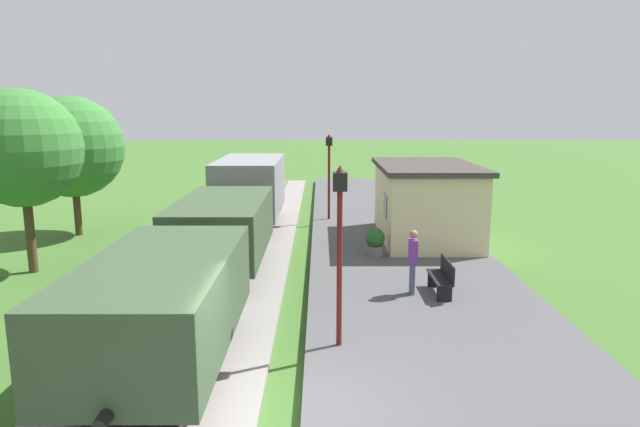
# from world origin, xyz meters

# --- Properties ---
(ground_plane) EXTENTS (160.00, 160.00, 0.00)m
(ground_plane) POSITION_xyz_m (0.00, 0.00, 0.00)
(ground_plane) COLOR #3D6628
(platform_slab) EXTENTS (6.00, 60.00, 0.25)m
(platform_slab) POSITION_xyz_m (3.20, 0.00, 0.12)
(platform_slab) COLOR #4C4C4F
(platform_slab) RESTS_ON ground
(track_ballast) EXTENTS (3.80, 60.00, 0.12)m
(track_ballast) POSITION_xyz_m (-2.40, 0.00, 0.06)
(track_ballast) COLOR gray
(track_ballast) RESTS_ON ground
(rail_near) EXTENTS (0.07, 60.00, 0.14)m
(rail_near) POSITION_xyz_m (-1.68, 0.00, 0.19)
(rail_near) COLOR slate
(rail_near) RESTS_ON track_ballast
(rail_far) EXTENTS (0.07, 60.00, 0.14)m
(rail_far) POSITION_xyz_m (-3.12, 0.00, 0.19)
(rail_far) COLOR slate
(rail_far) RESTS_ON track_ballast
(freight_train) EXTENTS (2.50, 19.40, 2.72)m
(freight_train) POSITION_xyz_m (-2.40, 8.65, 1.51)
(freight_train) COLOR #384C33
(freight_train) RESTS_ON rail_near
(station_hut) EXTENTS (3.50, 5.80, 2.78)m
(station_hut) POSITION_xyz_m (4.40, 12.10, 1.65)
(station_hut) COLOR beige
(station_hut) RESTS_ON platform_slab
(bench_near_hut) EXTENTS (0.42, 1.50, 0.91)m
(bench_near_hut) POSITION_xyz_m (3.70, 5.73, 0.72)
(bench_near_hut) COLOR black
(bench_near_hut) RESTS_ON platform_slab
(bench_down_platform) EXTENTS (0.42, 1.50, 0.91)m
(bench_down_platform) POSITION_xyz_m (3.70, 17.30, 0.72)
(bench_down_platform) COLOR black
(bench_down_platform) RESTS_ON platform_slab
(person_waiting) EXTENTS (0.29, 0.41, 1.71)m
(person_waiting) POSITION_xyz_m (2.91, 5.73, 1.18)
(person_waiting) COLOR #474C66
(person_waiting) RESTS_ON platform_slab
(potted_planter) EXTENTS (0.64, 0.64, 0.92)m
(potted_planter) POSITION_xyz_m (2.31, 9.58, 0.72)
(potted_planter) COLOR slate
(potted_planter) RESTS_ON platform_slab
(lamp_post_near) EXTENTS (0.28, 0.28, 3.70)m
(lamp_post_near) POSITION_xyz_m (0.89, 2.52, 2.80)
(lamp_post_near) COLOR #591414
(lamp_post_near) RESTS_ON platform_slab
(lamp_post_far) EXTENTS (0.28, 0.28, 3.70)m
(lamp_post_far) POSITION_xyz_m (0.89, 15.77, 2.80)
(lamp_post_far) COLOR #591414
(lamp_post_far) RESTS_ON platform_slab
(tree_trackside_far) EXTENTS (3.54, 3.54, 5.62)m
(tree_trackside_far) POSITION_xyz_m (-8.44, 8.54, 3.84)
(tree_trackside_far) COLOR #4C3823
(tree_trackside_far) RESTS_ON ground
(tree_field_left) EXTENTS (3.96, 3.96, 5.51)m
(tree_field_left) POSITION_xyz_m (-9.23, 13.74, 3.53)
(tree_field_left) COLOR #4C3823
(tree_field_left) RESTS_ON ground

